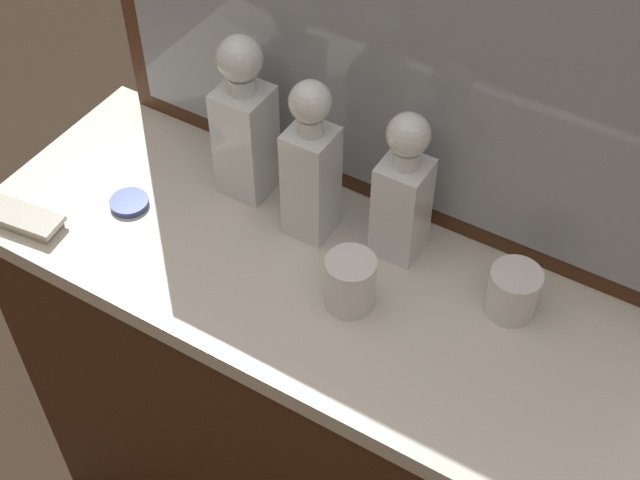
{
  "coord_description": "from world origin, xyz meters",
  "views": [
    {
      "loc": [
        0.49,
        -0.82,
        2.03
      ],
      "look_at": [
        0.0,
        0.0,
        1.01
      ],
      "focal_mm": 49.31,
      "sensor_mm": 36.0,
      "label": 1
    }
  ],
  "objects_px": {
    "crystal_tumbler_center": "(350,284)",
    "crystal_tumbler_rear": "(513,293)",
    "silver_brush_far_left": "(25,219)",
    "porcelain_dish": "(129,203)",
    "crystal_decanter_far_left": "(402,199)",
    "crystal_decanter_front": "(245,131)",
    "crystal_decanter_right": "(311,175)"
  },
  "relations": [
    {
      "from": "crystal_decanter_right",
      "to": "crystal_tumbler_rear",
      "type": "bearing_deg",
      "value": 1.33
    },
    {
      "from": "crystal_decanter_right",
      "to": "porcelain_dish",
      "type": "distance_m",
      "value": 0.35
    },
    {
      "from": "crystal_decanter_far_left",
      "to": "crystal_tumbler_rear",
      "type": "distance_m",
      "value": 0.23
    },
    {
      "from": "crystal_decanter_right",
      "to": "crystal_tumbler_center",
      "type": "distance_m",
      "value": 0.2
    },
    {
      "from": "crystal_decanter_far_left",
      "to": "porcelain_dish",
      "type": "xyz_separation_m",
      "value": [
        -0.46,
        -0.16,
        -0.11
      ]
    },
    {
      "from": "crystal_tumbler_rear",
      "to": "porcelain_dish",
      "type": "distance_m",
      "value": 0.69
    },
    {
      "from": "silver_brush_far_left",
      "to": "crystal_tumbler_center",
      "type": "bearing_deg",
      "value": 13.79
    },
    {
      "from": "crystal_tumbler_center",
      "to": "crystal_tumbler_rear",
      "type": "height_order",
      "value": "crystal_tumbler_center"
    },
    {
      "from": "crystal_tumbler_center",
      "to": "crystal_tumbler_rear",
      "type": "relative_size",
      "value": 1.14
    },
    {
      "from": "silver_brush_far_left",
      "to": "porcelain_dish",
      "type": "height_order",
      "value": "silver_brush_far_left"
    },
    {
      "from": "crystal_tumbler_center",
      "to": "porcelain_dish",
      "type": "xyz_separation_m",
      "value": [
        -0.45,
        -0.01,
        -0.04
      ]
    },
    {
      "from": "crystal_decanter_far_left",
      "to": "porcelain_dish",
      "type": "distance_m",
      "value": 0.5
    },
    {
      "from": "crystal_tumbler_rear",
      "to": "crystal_tumbler_center",
      "type": "bearing_deg",
      "value": -152.25
    },
    {
      "from": "crystal_tumbler_rear",
      "to": "silver_brush_far_left",
      "type": "relative_size",
      "value": 0.58
    },
    {
      "from": "crystal_decanter_far_left",
      "to": "crystal_tumbler_center",
      "type": "xyz_separation_m",
      "value": [
        -0.01,
        -0.15,
        -0.07
      ]
    },
    {
      "from": "crystal_decanter_far_left",
      "to": "crystal_tumbler_center",
      "type": "distance_m",
      "value": 0.16
    },
    {
      "from": "crystal_decanter_front",
      "to": "silver_brush_far_left",
      "type": "distance_m",
      "value": 0.41
    },
    {
      "from": "crystal_tumbler_center",
      "to": "porcelain_dish",
      "type": "relative_size",
      "value": 1.38
    },
    {
      "from": "crystal_decanter_right",
      "to": "silver_brush_far_left",
      "type": "bearing_deg",
      "value": -149.84
    },
    {
      "from": "crystal_decanter_far_left",
      "to": "crystal_decanter_front",
      "type": "relative_size",
      "value": 0.89
    },
    {
      "from": "crystal_tumbler_center",
      "to": "silver_brush_far_left",
      "type": "bearing_deg",
      "value": -166.21
    },
    {
      "from": "crystal_decanter_right",
      "to": "crystal_tumbler_center",
      "type": "xyz_separation_m",
      "value": [
        0.14,
        -0.11,
        -0.08
      ]
    },
    {
      "from": "crystal_decanter_right",
      "to": "crystal_tumbler_center",
      "type": "relative_size",
      "value": 3.21
    },
    {
      "from": "crystal_decanter_far_left",
      "to": "crystal_tumbler_rear",
      "type": "xyz_separation_m",
      "value": [
        0.21,
        -0.03,
        -0.08
      ]
    },
    {
      "from": "crystal_decanter_far_left",
      "to": "silver_brush_far_left",
      "type": "height_order",
      "value": "crystal_decanter_far_left"
    },
    {
      "from": "crystal_decanter_far_left",
      "to": "silver_brush_far_left",
      "type": "xyz_separation_m",
      "value": [
        -0.58,
        -0.29,
        -0.1
      ]
    },
    {
      "from": "crystal_decanter_right",
      "to": "crystal_tumbler_rear",
      "type": "distance_m",
      "value": 0.38
    },
    {
      "from": "crystal_tumbler_rear",
      "to": "silver_brush_far_left",
      "type": "bearing_deg",
      "value": -161.99
    },
    {
      "from": "crystal_decanter_far_left",
      "to": "crystal_decanter_front",
      "type": "xyz_separation_m",
      "value": [
        -0.3,
        -0.0,
        0.01
      ]
    },
    {
      "from": "crystal_decanter_front",
      "to": "crystal_tumbler_rear",
      "type": "relative_size",
      "value": 3.78
    },
    {
      "from": "crystal_decanter_right",
      "to": "crystal_tumbler_rear",
      "type": "relative_size",
      "value": 3.67
    },
    {
      "from": "crystal_decanter_right",
      "to": "porcelain_dish",
      "type": "height_order",
      "value": "crystal_decanter_right"
    }
  ]
}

